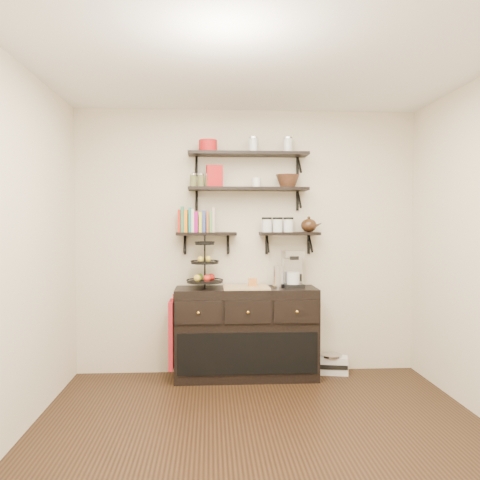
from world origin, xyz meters
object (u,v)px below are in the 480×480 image
coffee_maker (292,270)px  radio (331,364)px  sideboard (246,333)px  fruit_stand (205,270)px

coffee_maker → radio: coffee_maker is taller
sideboard → radio: bearing=5.3°
fruit_stand → coffee_maker: fruit_stand is taller
sideboard → coffee_maker: bearing=3.1°
radio → sideboard: bearing=-163.8°
sideboard → fruit_stand: (-0.40, 0.00, 0.63)m
radio → coffee_maker: bearing=-161.3°
coffee_maker → fruit_stand: bearing=175.3°
sideboard → coffee_maker: (0.47, 0.03, 0.62)m
fruit_stand → coffee_maker: bearing=1.4°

